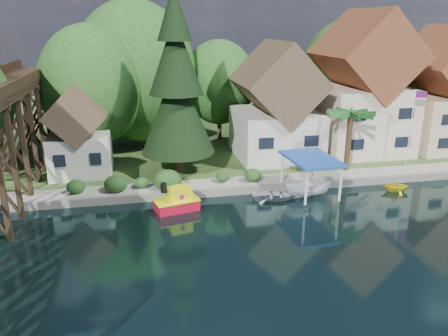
{
  "coord_description": "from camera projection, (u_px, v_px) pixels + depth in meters",
  "views": [
    {
      "loc": [
        -6.01,
        -23.5,
        12.95
      ],
      "look_at": [
        -0.08,
        6.0,
        2.96
      ],
      "focal_mm": 35.0,
      "sensor_mm": 36.0,
      "label": 1
    }
  ],
  "objects": [
    {
      "name": "promenade",
      "position": [
        287.0,
        179.0,
        36.68
      ],
      "size": [
        50.0,
        2.6,
        0.06
      ],
      "primitive_type": "cube",
      "color": "gray",
      "rests_on": "bank"
    },
    {
      "name": "palm_tree",
      "position": [
        351.0,
        116.0,
        37.32
      ],
      "size": [
        5.01,
        5.01,
        5.68
      ],
      "color": "#382314",
      "rests_on": "bank"
    },
    {
      "name": "bg_trees",
      "position": [
        205.0,
        81.0,
        44.73
      ],
      "size": [
        49.9,
        13.3,
        10.57
      ],
      "color": "#382314",
      "rests_on": "bank"
    },
    {
      "name": "house_center",
      "position": [
        361.0,
        92.0,
        43.39
      ],
      "size": [
        8.65,
        9.18,
        13.89
      ],
      "color": "beige",
      "rests_on": "bank"
    },
    {
      "name": "house_right",
      "position": [
        444.0,
        97.0,
        44.81
      ],
      "size": [
        8.15,
        8.64,
        12.45
      ],
      "color": "beige",
      "rests_on": "bank"
    },
    {
      "name": "conifer",
      "position": [
        176.0,
        88.0,
        35.99
      ],
      "size": [
        6.25,
        6.25,
        15.38
      ],
      "color": "#382314",
      "rests_on": "bank"
    },
    {
      "name": "shed",
      "position": [
        79.0,
        136.0,
        37.3
      ],
      "size": [
        5.09,
        5.4,
        7.85
      ],
      "color": "beige",
      "rests_on": "bank"
    },
    {
      "name": "ground",
      "position": [
        244.0,
        243.0,
        27.07
      ],
      "size": [
        140.0,
        140.0,
        0.0
      ],
      "primitive_type": "plane",
      "color": "black",
      "rests_on": "ground"
    },
    {
      "name": "bank",
      "position": [
        184.0,
        123.0,
        58.63
      ],
      "size": [
        140.0,
        52.0,
        0.5
      ],
      "primitive_type": "cube",
      "color": "#2E491D",
      "rests_on": "ground"
    },
    {
      "name": "seawall",
      "position": [
        269.0,
        188.0,
        35.16
      ],
      "size": [
        60.0,
        0.4,
        0.62
      ],
      "primitive_type": "cube",
      "color": "slate",
      "rests_on": "ground"
    },
    {
      "name": "house_left",
      "position": [
        276.0,
        109.0,
        41.65
      ],
      "size": [
        7.64,
        8.64,
        11.02
      ],
      "color": "beige",
      "rests_on": "bank"
    },
    {
      "name": "boat_white_a",
      "position": [
        274.0,
        194.0,
        33.81
      ],
      "size": [
        3.89,
        3.16,
        0.71
      ],
      "primitive_type": "imported",
      "rotation": [
        0.0,
        0.0,
        1.34
      ],
      "color": "white",
      "rests_on": "ground"
    },
    {
      "name": "tugboat",
      "position": [
        177.0,
        201.0,
        31.67
      ],
      "size": [
        3.47,
        2.43,
        2.29
      ],
      "color": "#A90B23",
      "rests_on": "ground"
    },
    {
      "name": "boat_canopy",
      "position": [
        310.0,
        180.0,
        33.98
      ],
      "size": [
        4.13,
        5.24,
        3.21
      ],
      "color": "white",
      "rests_on": "ground"
    },
    {
      "name": "flagpole",
      "position": [
        413.0,
        119.0,
        39.38
      ],
      "size": [
        1.05,
        0.32,
        6.86
      ],
      "color": "white",
      "rests_on": "bank"
    },
    {
      "name": "shrubs",
      "position": [
        160.0,
        180.0,
        34.44
      ],
      "size": [
        15.76,
        2.47,
        1.7
      ],
      "color": "#1E4218",
      "rests_on": "bank"
    },
    {
      "name": "boat_yellow",
      "position": [
        396.0,
        185.0,
        35.21
      ],
      "size": [
        2.62,
        2.4,
        1.18
      ],
      "primitive_type": "imported",
      "rotation": [
        0.0,
        0.0,
        1.34
      ],
      "color": "yellow",
      "rests_on": "ground"
    }
  ]
}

